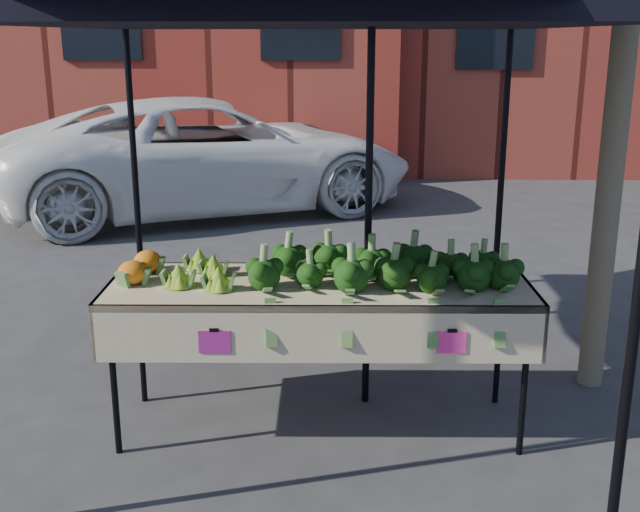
{
  "coord_description": "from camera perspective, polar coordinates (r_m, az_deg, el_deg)",
  "views": [
    {
      "loc": [
        0.09,
        -4.04,
        2.25
      ],
      "look_at": [
        -0.02,
        0.34,
        1.0
      ],
      "focal_mm": 43.49,
      "sensor_mm": 36.0,
      "label": 1
    }
  ],
  "objects": [
    {
      "name": "cauliflower_pair",
      "position": [
        4.58,
        -13.09,
        -0.61
      ],
      "size": [
        0.21,
        0.41,
        0.16
      ],
      "primitive_type": "ellipsoid",
      "color": "orange",
      "rests_on": "table"
    },
    {
      "name": "street_tree",
      "position": [
        5.13,
        21.6,
        15.56
      ],
      "size": [
        2.35,
        2.35,
        4.63
      ],
      "primitive_type": null,
      "color": "#1E4C14",
      "rests_on": "ground"
    },
    {
      "name": "romanesco_cluster",
      "position": [
        4.47,
        -8.6,
        -0.66
      ],
      "size": [
        0.41,
        0.55,
        0.18
      ],
      "primitive_type": "ellipsoid",
      "color": "#7BB029",
      "rests_on": "table"
    },
    {
      "name": "vehicle",
      "position": [
        10.27,
        -8.61,
        18.15
      ],
      "size": [
        2.34,
        2.87,
        5.38
      ],
      "primitive_type": "imported",
      "rotation": [
        0.0,
        0.0,
        1.97
      ],
      "color": "white",
      "rests_on": "ground"
    },
    {
      "name": "table",
      "position": [
        4.56,
        -0.06,
        -7.36
      ],
      "size": [
        2.41,
        0.84,
        0.9
      ],
      "color": "#BFA98C",
      "rests_on": "ground"
    },
    {
      "name": "canopy",
      "position": [
        4.69,
        -0.72,
        5.08
      ],
      "size": [
        3.16,
        3.16,
        2.74
      ],
      "primitive_type": null,
      "color": "black",
      "rests_on": "ground"
    },
    {
      "name": "broccoli_heap",
      "position": [
        4.4,
        4.64,
        -0.46
      ],
      "size": [
        1.52,
        0.55,
        0.23
      ],
      "primitive_type": "ellipsoid",
      "color": "black",
      "rests_on": "table"
    },
    {
      "name": "ground",
      "position": [
        4.63,
        0.14,
        -13.19
      ],
      "size": [
        90.0,
        90.0,
        0.0
      ],
      "primitive_type": "plane",
      "color": "#2F2F32"
    }
  ]
}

